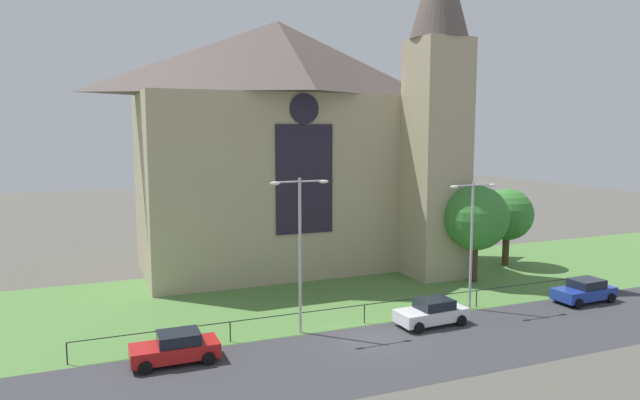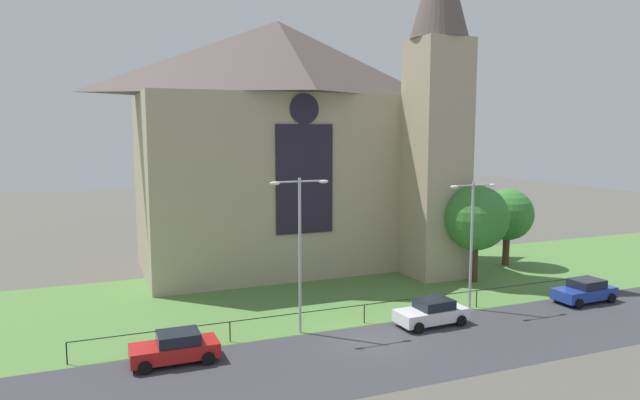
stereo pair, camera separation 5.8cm
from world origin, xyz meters
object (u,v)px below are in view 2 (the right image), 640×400
(parked_car_red, at_px, (175,348))
(parked_car_white, at_px, (432,312))
(church_building, at_px, (290,143))
(parked_car_blue, at_px, (585,291))
(tree_right_near, at_px, (476,218))
(tree_right_far, at_px, (507,215))
(streetlamp_far, at_px, (472,229))
(streetlamp_near, at_px, (300,236))

(parked_car_red, bearing_deg, parked_car_white, 179.95)
(church_building, xyz_separation_m, parked_car_blue, (14.57, -17.07, -9.53))
(tree_right_near, distance_m, tree_right_far, 6.75)
(church_building, bearing_deg, parked_car_white, -80.94)
(church_building, distance_m, tree_right_far, 19.05)
(tree_right_far, xyz_separation_m, parked_car_white, (-14.06, -10.40, -3.53))
(parked_car_white, bearing_deg, streetlamp_far, -159.78)
(tree_right_near, height_order, streetlamp_far, streetlamp_far)
(tree_right_far, height_order, parked_car_blue, tree_right_far)
(church_building, relative_size, streetlamp_far, 3.22)
(streetlamp_far, xyz_separation_m, parked_car_red, (-18.47, -1.60, -4.41))
(parked_car_white, bearing_deg, parked_car_red, -2.79)
(streetlamp_near, relative_size, streetlamp_far, 1.08)
(parked_car_red, bearing_deg, streetlamp_near, -167.12)
(church_building, height_order, streetlamp_far, church_building)
(streetlamp_far, relative_size, parked_car_blue, 1.89)
(tree_right_far, xyz_separation_m, streetlamp_near, (-21.60, -8.76, 1.21))
(streetlamp_far, height_order, parked_car_blue, streetlamp_far)
(tree_right_near, distance_m, parked_car_white, 11.57)
(tree_right_far, distance_m, streetlamp_near, 23.34)
(tree_right_near, relative_size, parked_car_red, 1.73)
(streetlamp_near, distance_m, parked_car_white, 9.06)
(tree_right_near, height_order, tree_right_far, tree_right_near)
(streetlamp_near, bearing_deg, parked_car_white, -12.25)
(tree_right_near, bearing_deg, streetlamp_far, -129.41)
(parked_car_blue, bearing_deg, streetlamp_near, -7.07)
(tree_right_far, distance_m, parked_car_red, 30.67)
(church_building, bearing_deg, parked_car_blue, -49.53)
(tree_right_far, relative_size, parked_car_red, 1.54)
(parked_car_red, distance_m, parked_car_white, 14.59)
(streetlamp_near, bearing_deg, parked_car_red, -167.23)
(streetlamp_near, relative_size, parked_car_blue, 2.04)
(parked_car_blue, bearing_deg, streetlamp_far, -13.75)
(church_building, relative_size, parked_car_red, 6.19)
(tree_right_near, distance_m, streetlamp_far, 6.92)
(tree_right_near, xyz_separation_m, parked_car_red, (-22.86, -6.94, -4.09))
(parked_car_red, bearing_deg, church_building, -124.69)
(parked_car_blue, bearing_deg, tree_right_far, -104.44)
(tree_right_near, bearing_deg, streetlamp_near, -161.34)
(tree_right_far, height_order, streetlamp_far, streetlamp_far)
(streetlamp_far, height_order, parked_car_white, streetlamp_far)
(church_building, height_order, streetlamp_near, church_building)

